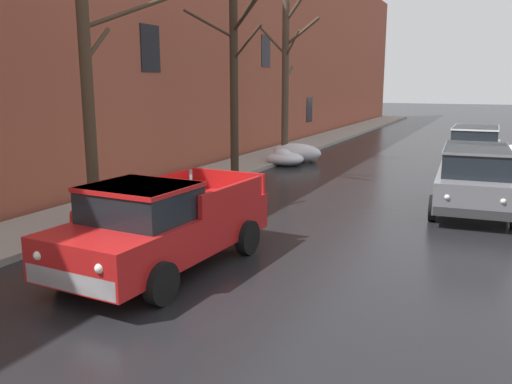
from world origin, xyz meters
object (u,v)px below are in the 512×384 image
(bare_tree_second_along_sidewalk, at_px, (87,84))
(pickup_truck_red_approaching_near_lane, at_px, (161,225))
(suv_white_parked_kerbside_mid, at_px, (474,147))
(fire_hydrant, at_px, (75,224))
(suv_grey_parked_kerbside_close, at_px, (474,177))
(bare_tree_far_down_block, at_px, (287,75))
(bare_tree_mid_block, at_px, (235,84))

(bare_tree_second_along_sidewalk, xyz_separation_m, pickup_truck_red_approaching_near_lane, (3.16, -1.76, -2.62))
(suv_white_parked_kerbside_mid, height_order, fire_hydrant, suv_white_parked_kerbside_mid)
(suv_white_parked_kerbside_mid, xyz_separation_m, fire_hydrant, (-7.86, -14.01, -0.63))
(suv_grey_parked_kerbside_close, xyz_separation_m, fire_hydrant, (-8.16, -6.57, -0.63))
(bare_tree_far_down_block, bearing_deg, suv_white_parked_kerbside_mid, 2.96)
(bare_tree_mid_block, height_order, suv_grey_parked_kerbside_close, bare_tree_mid_block)
(bare_tree_second_along_sidewalk, height_order, suv_grey_parked_kerbside_close, bare_tree_second_along_sidewalk)
(bare_tree_mid_block, xyz_separation_m, suv_grey_parked_kerbside_close, (8.28, -1.86, -2.52))
(bare_tree_mid_block, relative_size, suv_white_parked_kerbside_mid, 1.62)
(bare_tree_far_down_block, xyz_separation_m, suv_white_parked_kerbside_mid, (7.98, 0.41, -2.87))
(bare_tree_mid_block, height_order, fire_hydrant, bare_tree_mid_block)
(suv_grey_parked_kerbside_close, height_order, suv_white_parked_kerbside_mid, same)
(bare_tree_second_along_sidewalk, height_order, fire_hydrant, bare_tree_second_along_sidewalk)
(bare_tree_second_along_sidewalk, relative_size, bare_tree_mid_block, 0.93)
(bare_tree_mid_block, xyz_separation_m, fire_hydrant, (0.12, -8.42, -3.15))
(bare_tree_mid_block, distance_m, suv_white_parked_kerbside_mid, 10.06)
(bare_tree_mid_block, distance_m, bare_tree_far_down_block, 5.19)
(bare_tree_second_along_sidewalk, distance_m, fire_hydrant, 3.29)
(bare_tree_second_along_sidewalk, height_order, suv_white_parked_kerbside_mid, bare_tree_second_along_sidewalk)
(bare_tree_far_down_block, xyz_separation_m, pickup_truck_red_approaching_near_lane, (3.07, -14.44, -2.98))
(bare_tree_far_down_block, bearing_deg, bare_tree_second_along_sidewalk, -90.41)
(bare_tree_far_down_block, distance_m, pickup_truck_red_approaching_near_lane, 15.06)
(suv_grey_parked_kerbside_close, bearing_deg, fire_hydrant, -141.18)
(bare_tree_far_down_block, xyz_separation_m, fire_hydrant, (0.12, -13.60, -3.51))
(suv_grey_parked_kerbside_close, distance_m, fire_hydrant, 10.50)
(bare_tree_far_down_block, bearing_deg, pickup_truck_red_approaching_near_lane, -77.98)
(bare_tree_mid_block, bearing_deg, pickup_truck_red_approaching_near_lane, -71.65)
(bare_tree_far_down_block, xyz_separation_m, suv_grey_parked_kerbside_close, (8.28, -7.03, -2.87))
(bare_tree_second_along_sidewalk, bearing_deg, fire_hydrant, -76.89)
(bare_tree_mid_block, relative_size, suv_grey_parked_kerbside_close, 1.54)
(fire_hydrant, bearing_deg, pickup_truck_red_approaching_near_lane, -15.81)
(bare_tree_second_along_sidewalk, bearing_deg, bare_tree_far_down_block, 89.59)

